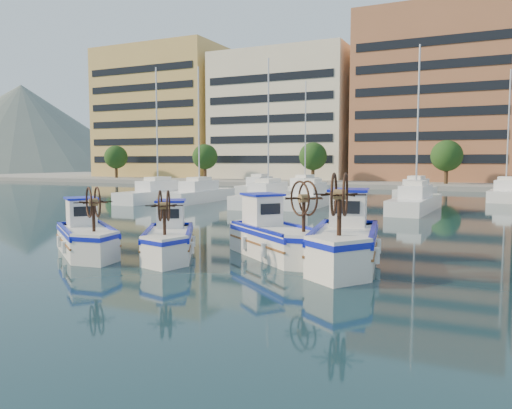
% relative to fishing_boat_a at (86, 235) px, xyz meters
% --- Properties ---
extents(ground, '(300.00, 300.00, 0.00)m').
position_rel_fishing_boat_a_xyz_m(ground, '(4.81, 0.75, -0.73)').
color(ground, '#18333F').
rests_on(ground, ground).
extents(waterfront, '(180.00, 40.00, 25.60)m').
position_rel_fishing_boat_a_xyz_m(waterfront, '(14.04, 65.79, 10.37)').
color(waterfront, gray).
rests_on(waterfront, ground).
extents(hill_west, '(180.00, 180.00, 60.00)m').
position_rel_fishing_boat_a_xyz_m(hill_west, '(-135.19, 110.75, -0.73)').
color(hill_west, slate).
rests_on(hill_west, ground).
extents(yacht_marina, '(39.22, 22.35, 11.50)m').
position_rel_fishing_boat_a_xyz_m(yacht_marina, '(1.64, 27.67, -0.20)').
color(yacht_marina, white).
rests_on(yacht_marina, ground).
extents(fishing_boat_a, '(4.26, 3.83, 2.65)m').
position_rel_fishing_boat_a_xyz_m(fishing_boat_a, '(0.00, 0.00, 0.00)').
color(fishing_boat_a, silver).
rests_on(fishing_boat_a, ground).
extents(fishing_boat_b, '(3.42, 4.22, 2.56)m').
position_rel_fishing_boat_a_xyz_m(fishing_boat_b, '(3.13, 0.99, -0.02)').
color(fishing_boat_b, silver).
rests_on(fishing_boat_b, ground).
extents(fishing_boat_c, '(4.62, 4.24, 2.89)m').
position_rel_fishing_boat_a_xyz_m(fishing_boat_c, '(6.80, 2.51, 0.07)').
color(fishing_boat_c, silver).
rests_on(fishing_boat_c, ground).
extents(fishing_boat_d, '(2.90, 5.26, 3.19)m').
position_rel_fishing_boat_a_xyz_m(fishing_boat_d, '(9.47, 2.33, 0.15)').
color(fishing_boat_d, silver).
rests_on(fishing_boat_d, ground).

